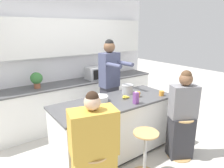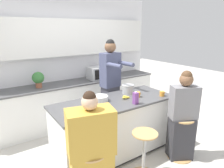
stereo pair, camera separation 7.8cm
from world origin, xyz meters
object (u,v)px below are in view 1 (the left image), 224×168
Objects in this scene: kitchen_island at (115,127)px; bar_stool_center at (145,154)px; person_wrapped_blanket at (94,155)px; fruit_bowl at (100,98)px; banana_bunch at (125,97)px; coffee_cup_near at (137,94)px; bar_stool_rightmost at (181,137)px; person_seated_near at (182,119)px; potted_plant at (37,79)px; person_cooking at (110,87)px; juice_carton at (136,98)px; cooking_pot at (127,89)px; coffee_cup_far at (162,93)px; microwave at (97,73)px.

kitchen_island is 2.90× the size of bar_stool_center.
kitchen_island is 1.06m from person_wrapped_blanket.
banana_bunch is at bearing -19.95° from fruit_bowl.
banana_bunch is (-0.22, 0.05, -0.02)m from coffee_cup_near.
person_seated_near reaches higher than bar_stool_rightmost.
coffee_cup_near is (0.40, 0.62, 0.61)m from bar_stool_center.
bar_stool_rightmost is at bearing -53.85° from potted_plant.
person_cooking is at bearing 109.05° from bar_stool_rightmost.
banana_bunch is (-0.60, 0.67, 0.59)m from bar_stool_rightmost.
juice_carton is at bearing -47.51° from fruit_bowl.
bar_stool_center and bar_stool_rightmost have the same top height.
fruit_bowl is 1.46m from potted_plant.
fruit_bowl is 2.02× the size of coffee_cup_near.
bar_stool_center is at bearing -151.28° from person_seated_near.
person_seated_near is at bearing -53.64° from potted_plant.
kitchen_island is 1.39× the size of person_seated_near.
person_cooking is 0.46m from cooking_pot.
person_cooking is at bearing 63.24° from person_wrapped_blanket.
potted_plant is at bearing 132.23° from coffee_cup_far.
potted_plant reaches higher than coffee_cup_near.
person_cooking is 11.25× the size of banana_bunch.
bar_stool_rightmost is 3.53× the size of juice_carton.
juice_carton is (-0.01, -0.26, 0.07)m from banana_bunch.
person_seated_near is at bearing -57.63° from coffee_cup_near.
coffee_cup_near is (-0.38, 0.62, 0.61)m from bar_stool_rightmost.
juice_carton reaches higher than banana_bunch.
bar_stool_center is 2.39m from potted_plant.
bar_stool_center is 2.84× the size of fruit_bowl.
coffee_cup_near is at bearing 150.15° from person_seated_near.
fruit_bowl is at bearing 149.20° from kitchen_island.
microwave reaches higher than juice_carton.
person_wrapped_blanket is 1.58m from person_seated_near.
cooking_pot is at bearing 65.37° from bar_stool_center.
person_seated_near reaches higher than fruit_bowl.
cooking_pot is at bearing 114.32° from bar_stool_rightmost.
bar_stool_rightmost is at bearing -65.68° from cooking_pot.
juice_carton is (-0.60, -0.03, 0.05)m from coffee_cup_far.
bar_stool_rightmost is at bearing -83.22° from microwave.
potted_plant is (-1.55, 1.71, 0.13)m from coffee_cup_far.
banana_bunch is (0.19, -0.02, 0.48)m from kitchen_island.
coffee_cup_far is 0.59× the size of juice_carton.
cooking_pot is 0.60m from fruit_bowl.
cooking_pot is at bearing -47.37° from potted_plant.
coffee_cup_near is (-0.39, 0.61, 0.31)m from person_seated_near.
potted_plant is (-0.58, 1.33, 0.13)m from fruit_bowl.
kitchen_island is 1.08× the size of person_cooking.
bar_stool_center is 1.44× the size of microwave.
kitchen_island is 6.46× the size of potted_plant.
banana_bunch is 1.48m from microwave.
potted_plant reaches higher than cooking_pot.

